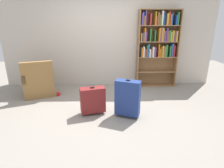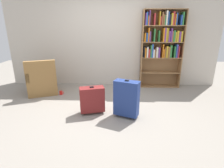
% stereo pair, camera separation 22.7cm
% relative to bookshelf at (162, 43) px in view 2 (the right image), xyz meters
% --- Properties ---
extents(ground_plane, '(10.35, 10.35, 0.00)m').
position_rel_bookshelf_xyz_m(ground_plane, '(-1.34, -1.60, -1.22)').
color(ground_plane, gray).
extents(back_wall, '(5.92, 0.10, 2.60)m').
position_rel_bookshelf_xyz_m(back_wall, '(-1.34, 0.20, 0.08)').
color(back_wall, beige).
rests_on(back_wall, ground).
extents(bookshelf, '(1.09, 0.28, 2.08)m').
position_rel_bookshelf_xyz_m(bookshelf, '(0.00, 0.00, 0.00)').
color(bookshelf, olive).
rests_on(bookshelf, ground).
extents(armchair, '(0.90, 0.90, 0.90)m').
position_rel_bookshelf_xyz_m(armchair, '(-3.12, -0.63, -0.91)').
color(armchair, olive).
rests_on(armchair, ground).
extents(mug, '(0.12, 0.08, 0.10)m').
position_rel_bookshelf_xyz_m(mug, '(-2.63, -0.74, -1.17)').
color(mug, red).
rests_on(mug, ground).
extents(suitcase_dark_red, '(0.52, 0.33, 0.57)m').
position_rel_bookshelf_xyz_m(suitcase_dark_red, '(-1.69, -1.71, -0.92)').
color(suitcase_dark_red, maroon).
rests_on(suitcase_dark_red, ground).
extents(suitcase_navy_blue, '(0.51, 0.36, 0.75)m').
position_rel_bookshelf_xyz_m(suitcase_navy_blue, '(-1.02, -1.84, -0.83)').
color(suitcase_navy_blue, navy).
rests_on(suitcase_navy_blue, ground).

